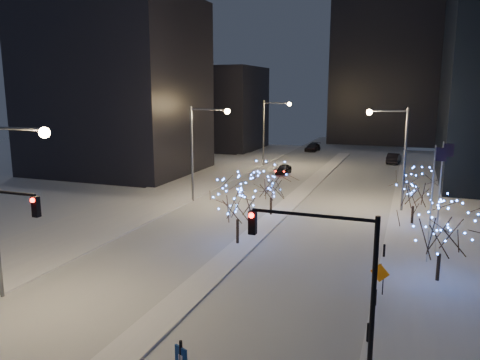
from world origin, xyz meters
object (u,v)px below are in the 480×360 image
at_px(holiday_tree_median_far, 271,182).
at_px(holiday_tree_plaza_far, 414,190).
at_px(street_lamp_w_mid, 201,141).
at_px(construction_sign, 380,276).
at_px(car_mid, 394,158).
at_px(street_lamp_w_far, 270,124).
at_px(street_lamp_east, 396,145).
at_px(car_far, 313,147).
at_px(holiday_tree_median_near, 237,200).
at_px(holiday_tree_plaza_near, 441,228).
at_px(traffic_signal_east, 334,267).
at_px(car_near, 284,169).
at_px(street_lamp_w_near, 6,187).

height_order(holiday_tree_median_far, holiday_tree_plaza_far, holiday_tree_median_far).
xyz_separation_m(street_lamp_w_mid, construction_sign, (19.24, -17.49, -5.23)).
bearing_deg(street_lamp_w_mid, car_mid, 62.61).
distance_m(street_lamp_w_far, holiday_tree_plaza_far, 33.81).
distance_m(street_lamp_east, holiday_tree_median_far, 12.52).
relative_size(car_far, construction_sign, 2.77).
bearing_deg(holiday_tree_median_near, holiday_tree_plaza_near, -9.70).
height_order(street_lamp_east, traffic_signal_east, street_lamp_east).
bearing_deg(street_lamp_w_mid, car_near, 78.71).
xyz_separation_m(street_lamp_w_mid, street_lamp_east, (19.02, 3.00, -0.05)).
bearing_deg(traffic_signal_east, holiday_tree_plaza_near, 68.72).
height_order(car_mid, holiday_tree_median_near, holiday_tree_median_near).
height_order(street_lamp_w_near, car_near, street_lamp_w_near).
bearing_deg(street_lamp_w_far, holiday_tree_median_near, -77.08).
bearing_deg(street_lamp_east, street_lamp_w_far, 130.85).
height_order(car_near, holiday_tree_plaza_near, holiday_tree_plaza_near).
bearing_deg(traffic_signal_east, street_lamp_w_far, 109.32).
height_order(holiday_tree_plaza_far, construction_sign, holiday_tree_plaza_far).
bearing_deg(car_far, traffic_signal_east, -73.74).
bearing_deg(street_lamp_w_near, holiday_tree_median_near, 57.43).
height_order(street_lamp_w_far, holiday_tree_plaza_near, street_lamp_w_far).
height_order(street_lamp_w_near, construction_sign, street_lamp_w_near).
bearing_deg(car_mid, car_far, -28.35).
bearing_deg(holiday_tree_median_far, street_lamp_w_near, -110.86).
xyz_separation_m(street_lamp_east, holiday_tree_plaza_far, (1.91, -4.35, -3.32)).
bearing_deg(holiday_tree_median_near, street_lamp_w_mid, 125.59).
height_order(car_near, holiday_tree_median_far, holiday_tree_median_far).
height_order(street_lamp_w_mid, holiday_tree_median_far, street_lamp_w_mid).
height_order(car_near, holiday_tree_plaza_far, holiday_tree_plaza_far).
bearing_deg(construction_sign, holiday_tree_plaza_near, 60.08).
bearing_deg(street_lamp_w_mid, street_lamp_east, 8.96).
bearing_deg(holiday_tree_plaza_near, street_lamp_w_far, 119.84).
bearing_deg(holiday_tree_median_near, street_lamp_w_far, 102.92).
bearing_deg(holiday_tree_plaza_near, holiday_tree_median_far, 141.09).
relative_size(street_lamp_w_far, holiday_tree_plaza_near, 1.90).
xyz_separation_m(car_near, car_mid, (14.13, 15.57, 0.14)).
xyz_separation_m(street_lamp_east, construction_sign, (0.22, -20.49, -5.18)).
bearing_deg(holiday_tree_median_far, construction_sign, -53.57).
bearing_deg(street_lamp_w_mid, holiday_tree_plaza_far, -3.68).
distance_m(holiday_tree_plaza_far, construction_sign, 16.34).
distance_m(car_mid, holiday_tree_plaza_far, 36.16).
xyz_separation_m(street_lamp_w_near, car_near, (3.80, 44.04, -5.81)).
height_order(street_lamp_w_mid, holiday_tree_plaza_near, street_lamp_w_mid).
bearing_deg(construction_sign, car_mid, 105.97).
bearing_deg(car_near, holiday_tree_plaza_far, -50.03).
relative_size(street_lamp_east, car_mid, 1.99).
xyz_separation_m(street_lamp_w_near, holiday_tree_median_near, (8.44, 13.21, -2.97)).
distance_m(holiday_tree_median_near, holiday_tree_median_far, 8.94).
relative_size(street_lamp_w_mid, construction_sign, 5.37).
bearing_deg(street_lamp_w_mid, street_lamp_w_near, -90.00).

